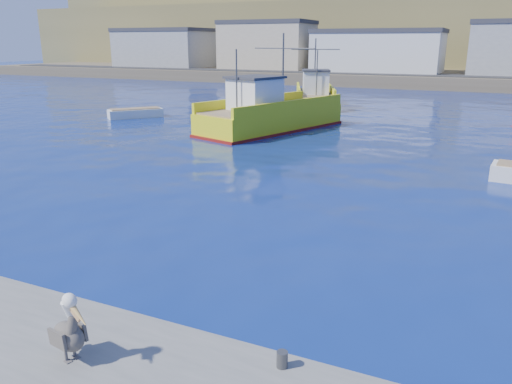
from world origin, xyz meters
TOP-DOWN VIEW (x-y plane):
  - ground at (0.00, 0.00)m, footprint 260.00×260.00m
  - dock_bollards at (0.60, -3.40)m, footprint 36.20×0.20m
  - far_shore at (0.00, 109.20)m, footprint 200.00×81.00m
  - trawler_yellow_a at (-7.96, 21.41)m, footprint 7.31×12.26m
  - trawler_yellow_b at (-9.27, 35.29)m, footprint 6.56×10.16m
  - skiff_left at (-20.19, 22.37)m, footprint 3.90×4.22m
  - pelican at (-0.45, -4.78)m, footprint 1.09×0.63m

SIDE VIEW (x-z plane):
  - ground at x=0.00m, z-range 0.00..0.00m
  - skiff_left at x=-20.19m, z-range -0.17..0.76m
  - dock_bollards at x=0.60m, z-range 0.50..0.80m
  - trawler_yellow_b at x=-9.27m, z-range -2.20..4.10m
  - trawler_yellow_a at x=-7.96m, z-range -2.22..4.34m
  - pelican at x=-0.45m, z-range 0.40..1.76m
  - far_shore at x=0.00m, z-range -3.02..20.98m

